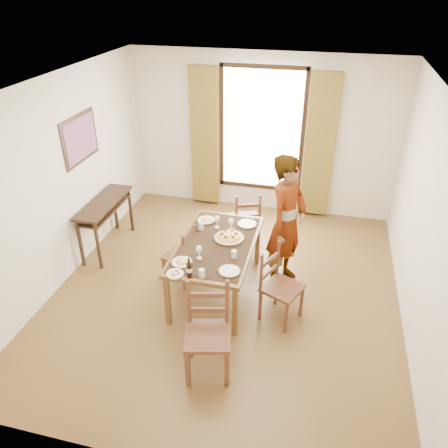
% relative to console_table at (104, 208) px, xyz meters
% --- Properties ---
extents(ground, '(5.00, 5.00, 0.00)m').
position_rel_console_table_xyz_m(ground, '(2.03, -0.60, -0.68)').
color(ground, '#4E3618').
rests_on(ground, ground).
extents(room_shell, '(4.60, 5.10, 2.74)m').
position_rel_console_table_xyz_m(room_shell, '(2.03, -0.47, 0.86)').
color(room_shell, silver).
rests_on(room_shell, ground).
extents(console_table, '(0.38, 1.20, 0.80)m').
position_rel_console_table_xyz_m(console_table, '(0.00, 0.00, 0.00)').
color(console_table, black).
rests_on(console_table, ground).
extents(dining_table, '(0.95, 1.63, 0.76)m').
position_rel_console_table_xyz_m(dining_table, '(1.90, -0.63, 0.00)').
color(dining_table, brown).
rests_on(dining_table, ground).
extents(chair_west, '(0.46, 0.46, 0.86)m').
position_rel_console_table_xyz_m(chair_west, '(1.39, -0.54, -0.29)').
color(chair_west, brown).
rests_on(chair_west, ground).
extents(chair_north, '(0.53, 0.53, 0.93)m').
position_rel_console_table_xyz_m(chair_north, '(2.05, 0.60, -0.25)').
color(chair_north, brown).
rests_on(chair_north, ground).
extents(chair_south, '(0.56, 0.56, 1.06)m').
position_rel_console_table_xyz_m(chair_south, '(2.15, -1.95, -0.19)').
color(chair_south, brown).
rests_on(chair_south, ground).
extents(chair_east, '(0.56, 0.56, 0.97)m').
position_rel_console_table_xyz_m(chair_east, '(2.77, -0.95, -0.24)').
color(chair_east, brown).
rests_on(chair_east, ground).
extents(man, '(0.99, 0.93, 1.85)m').
position_rel_console_table_xyz_m(man, '(2.73, -0.20, 0.24)').
color(man, gray).
rests_on(man, ground).
extents(plate_sw, '(0.27, 0.27, 0.05)m').
position_rel_console_table_xyz_m(plate_sw, '(1.61, -1.16, 0.10)').
color(plate_sw, silver).
rests_on(plate_sw, dining_table).
extents(plate_se, '(0.27, 0.27, 0.05)m').
position_rel_console_table_xyz_m(plate_se, '(2.20, -1.19, 0.10)').
color(plate_se, silver).
rests_on(plate_se, dining_table).
extents(plate_nw, '(0.27, 0.27, 0.05)m').
position_rel_console_table_xyz_m(plate_nw, '(1.62, -0.12, 0.10)').
color(plate_nw, silver).
rests_on(plate_nw, dining_table).
extents(plate_ne, '(0.27, 0.27, 0.05)m').
position_rel_console_table_xyz_m(plate_ne, '(2.19, -0.09, 0.10)').
color(plate_ne, silver).
rests_on(plate_ne, dining_table).
extents(pasta_platter, '(0.40, 0.40, 0.10)m').
position_rel_console_table_xyz_m(pasta_platter, '(2.03, -0.50, 0.12)').
color(pasta_platter, '#BF6118').
rests_on(pasta_platter, dining_table).
extents(caprese_plate, '(0.20, 0.20, 0.04)m').
position_rel_console_table_xyz_m(caprese_plate, '(1.61, -1.39, 0.09)').
color(caprese_plate, silver).
rests_on(caprese_plate, dining_table).
extents(wine_glass_a, '(0.08, 0.08, 0.18)m').
position_rel_console_table_xyz_m(wine_glass_a, '(1.78, -1.01, 0.16)').
color(wine_glass_a, white).
rests_on(wine_glass_a, dining_table).
extents(wine_glass_b, '(0.08, 0.08, 0.18)m').
position_rel_console_table_xyz_m(wine_glass_b, '(2.01, -0.27, 0.16)').
color(wine_glass_b, white).
rests_on(wine_glass_b, dining_table).
extents(wine_glass_c, '(0.08, 0.08, 0.18)m').
position_rel_console_table_xyz_m(wine_glass_c, '(1.81, -0.26, 0.16)').
color(wine_glass_c, white).
rests_on(wine_glass_c, dining_table).
extents(tumbler_a, '(0.07, 0.07, 0.10)m').
position_rel_console_table_xyz_m(tumbler_a, '(2.19, -0.90, 0.12)').
color(tumbler_a, silver).
rests_on(tumbler_a, dining_table).
extents(tumbler_b, '(0.07, 0.07, 0.10)m').
position_rel_console_table_xyz_m(tumbler_b, '(1.61, -0.35, 0.12)').
color(tumbler_b, silver).
rests_on(tumbler_b, dining_table).
extents(tumbler_c, '(0.07, 0.07, 0.10)m').
position_rel_console_table_xyz_m(tumbler_c, '(1.92, -1.36, 0.12)').
color(tumbler_c, silver).
rests_on(tumbler_c, dining_table).
extents(wine_bottle, '(0.07, 0.07, 0.25)m').
position_rel_console_table_xyz_m(wine_bottle, '(1.78, -1.39, 0.20)').
color(wine_bottle, black).
rests_on(wine_bottle, dining_table).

